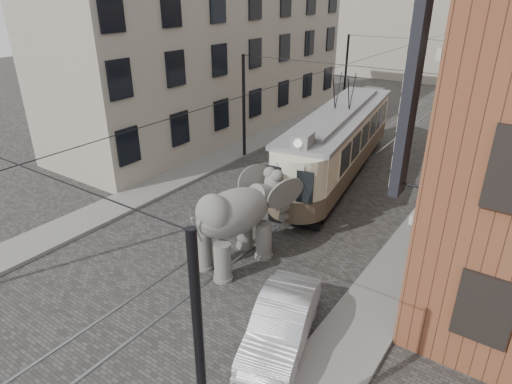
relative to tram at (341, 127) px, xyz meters
The scene contains 10 objects.
ground 7.26m from the tram, 91.24° to the right, with size 120.00×120.00×0.00m, color #43413E.
tram_rails 7.25m from the tram, 91.24° to the right, with size 1.54×80.00×0.02m, color slate, non-canonical shape.
sidewalk_right 9.30m from the tram, 49.07° to the right, with size 2.00×60.00×0.15m, color slate.
sidewalk_left 9.82m from the tram, 134.55° to the right, with size 2.00×60.00×0.15m, color slate.
stucco_building 11.84m from the tram, 163.74° to the left, with size 7.00×24.00×10.00m, color #A09684.
distant_block 33.53m from the tram, 90.25° to the left, with size 28.00×10.00×14.00m, color #A09684.
catenary 1.82m from the tram, 101.18° to the right, with size 11.00×30.20×6.00m, color black, non-canonical shape.
tram is the anchor object (origin of this frame).
elephant 10.11m from the tram, 86.51° to the right, with size 2.89×5.24×3.21m, color #62605B, non-canonical shape.
parked_car 13.38m from the tram, 71.48° to the right, with size 1.49×4.23×1.40m, color #A8A8AD.
Camera 1 is at (9.31, -14.18, 9.28)m, focal length 30.93 mm.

